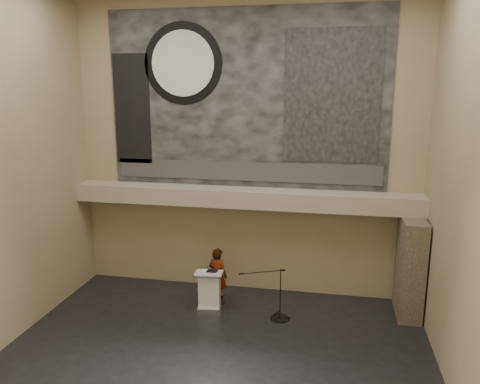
# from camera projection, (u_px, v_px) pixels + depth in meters

# --- Properties ---
(floor) EXTENTS (10.00, 10.00, 0.00)m
(floor) POSITION_uv_depth(u_px,v_px,m) (213.00, 359.00, 10.66)
(floor) COLOR black
(floor) RESTS_ON ground
(wall_back) EXTENTS (10.00, 0.02, 8.50)m
(wall_back) POSITION_uv_depth(u_px,v_px,m) (245.00, 151.00, 13.53)
(wall_back) COLOR #897857
(wall_back) RESTS_ON floor
(wall_front) EXTENTS (10.00, 0.02, 8.50)m
(wall_front) POSITION_uv_depth(u_px,v_px,m) (130.00, 236.00, 5.88)
(wall_front) COLOR #897857
(wall_front) RESTS_ON floor
(wall_right) EXTENTS (0.02, 8.00, 8.50)m
(wall_right) POSITION_uv_depth(u_px,v_px,m) (468.00, 186.00, 8.77)
(wall_right) COLOR #897857
(wall_right) RESTS_ON floor
(soffit) EXTENTS (10.00, 0.80, 0.50)m
(soffit) POSITION_uv_depth(u_px,v_px,m) (243.00, 197.00, 13.44)
(soffit) COLOR gray
(soffit) RESTS_ON wall_back
(sprinkler_left) EXTENTS (0.04, 0.04, 0.06)m
(sprinkler_left) POSITION_uv_depth(u_px,v_px,m) (189.00, 205.00, 13.75)
(sprinkler_left) COLOR #B2893D
(sprinkler_left) RESTS_ON soffit
(sprinkler_right) EXTENTS (0.04, 0.04, 0.06)m
(sprinkler_right) POSITION_uv_depth(u_px,v_px,m) (309.00, 211.00, 13.10)
(sprinkler_right) COLOR #B2893D
(sprinkler_right) RESTS_ON soffit
(banner) EXTENTS (8.00, 0.05, 5.00)m
(banner) POSITION_uv_depth(u_px,v_px,m) (245.00, 100.00, 13.18)
(banner) COLOR black
(banner) RESTS_ON wall_back
(banner_text_strip) EXTENTS (7.76, 0.02, 0.55)m
(banner_text_strip) POSITION_uv_depth(u_px,v_px,m) (245.00, 171.00, 13.60)
(banner_text_strip) COLOR #2F2F2F
(banner_text_strip) RESTS_ON banner
(banner_clock_rim) EXTENTS (2.30, 0.02, 2.30)m
(banner_clock_rim) POSITION_uv_depth(u_px,v_px,m) (183.00, 64.00, 13.25)
(banner_clock_rim) COLOR black
(banner_clock_rim) RESTS_ON banner
(banner_clock_face) EXTENTS (1.84, 0.02, 1.84)m
(banner_clock_face) POSITION_uv_depth(u_px,v_px,m) (183.00, 63.00, 13.23)
(banner_clock_face) COLOR silver
(banner_clock_face) RESTS_ON banner
(banner_building_print) EXTENTS (2.60, 0.02, 3.60)m
(banner_building_print) POSITION_uv_depth(u_px,v_px,m) (332.00, 97.00, 12.67)
(banner_building_print) COLOR black
(banner_building_print) RESTS_ON banner
(banner_brick_print) EXTENTS (1.10, 0.02, 3.20)m
(banner_brick_print) POSITION_uv_depth(u_px,v_px,m) (132.00, 109.00, 13.84)
(banner_brick_print) COLOR black
(banner_brick_print) RESTS_ON banner
(stone_pier) EXTENTS (0.60, 1.40, 2.70)m
(stone_pier) POSITION_uv_depth(u_px,v_px,m) (410.00, 267.00, 12.49)
(stone_pier) COLOR #44382A
(stone_pier) RESTS_ON floor
(lectern) EXTENTS (0.80, 0.61, 1.14)m
(lectern) POSITION_uv_depth(u_px,v_px,m) (210.00, 290.00, 12.97)
(lectern) COLOR silver
(lectern) RESTS_ON floor
(binder) EXTENTS (0.29, 0.24, 0.04)m
(binder) POSITION_uv_depth(u_px,v_px,m) (212.00, 271.00, 12.82)
(binder) COLOR black
(binder) RESTS_ON lectern
(papers) EXTENTS (0.27, 0.34, 0.00)m
(papers) POSITION_uv_depth(u_px,v_px,m) (206.00, 271.00, 12.87)
(papers) COLOR white
(papers) RESTS_ON lectern
(speaker_person) EXTENTS (0.70, 0.57, 1.65)m
(speaker_person) POSITION_uv_depth(u_px,v_px,m) (218.00, 276.00, 13.26)
(speaker_person) COLOR silver
(speaker_person) RESTS_ON floor
(mic_stand) EXTENTS (1.29, 0.71, 1.41)m
(mic_stand) POSITION_uv_depth(u_px,v_px,m) (279.00, 312.00, 12.47)
(mic_stand) COLOR black
(mic_stand) RESTS_ON floor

